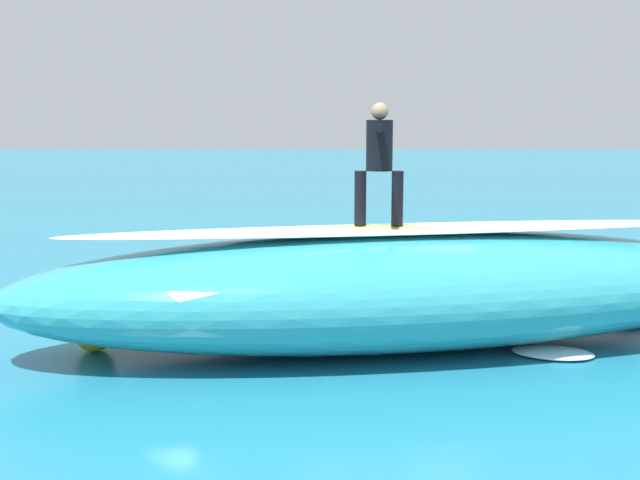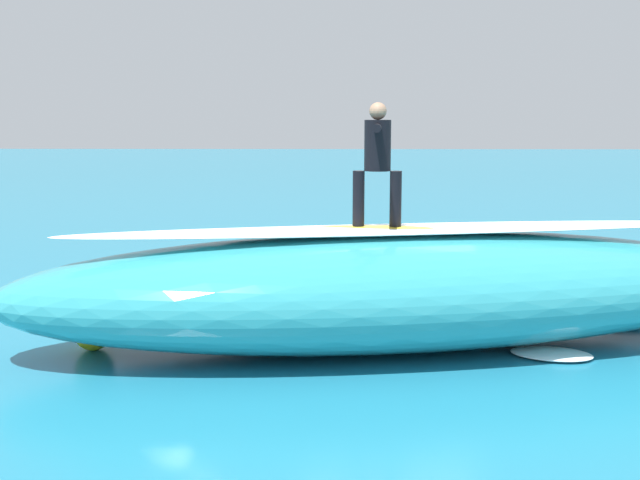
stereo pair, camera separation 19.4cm
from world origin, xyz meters
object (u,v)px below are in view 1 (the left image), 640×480
surfer_riding (379,155)px  buoy_marker (94,331)px  surfer_paddling (269,289)px  surfboard_riding (378,229)px  surfboard_paddling (274,298)px

surfer_riding → buoy_marker: size_ratio=1.79×
surfer_paddling → buoy_marker: buoy_marker is taller
surfboard_riding → surfer_riding: bearing=3.7°
surfboard_riding → surfer_riding: surfer_riding is taller
surfboard_riding → surfboard_paddling: 3.40m
surfer_paddling → surfer_riding: bearing=-109.4°
surfer_riding → surfboard_riding: bearing=-176.3°
surfer_riding → buoy_marker: bearing=6.6°
surfboard_paddling → buoy_marker: size_ratio=2.36×
surfboard_paddling → surfer_paddling: surfer_paddling is taller
surfer_paddling → surfboard_paddling: bearing=-0.0°
surfboard_riding → buoy_marker: size_ratio=2.43×
surfer_riding → surfer_paddling: bearing=-55.3°
surfboard_riding → buoy_marker: surfboard_riding is taller
surfboard_paddling → surfer_paddling: size_ratio=1.34×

